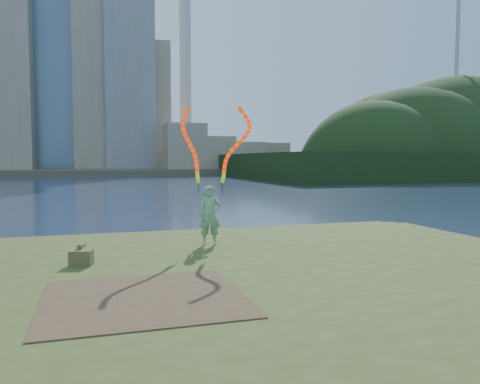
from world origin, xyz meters
name	(u,v)px	position (x,y,z in m)	size (l,w,h in m)	color
ground	(223,285)	(0.00, 0.00, 0.00)	(320.00, 320.00, 0.00)	#192640
grassy_knoll	(254,299)	(0.00, -2.30, 0.34)	(20.00, 18.00, 0.80)	#39491A
dirt_patch	(144,298)	(-2.20, -3.20, 0.81)	(3.20, 3.00, 0.02)	#47331E
far_shore	(110,171)	(0.00, 95.00, 0.60)	(320.00, 40.00, 1.20)	#494435
observation_tower	(185,8)	(18.00, 102.00, 39.11)	(10.00, 10.00, 58.00)	silver
wooded_hill	(451,175)	(59.57, 59.96, 0.16)	(78.00, 50.00, 63.00)	black
woman_with_ribbons	(210,192)	(-0.06, 1.12, 2.22)	(2.01, 0.52, 3.97)	#157024
canvas_bag	(81,257)	(-3.25, -0.38, 0.98)	(0.53, 0.59, 0.44)	#4E4F28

